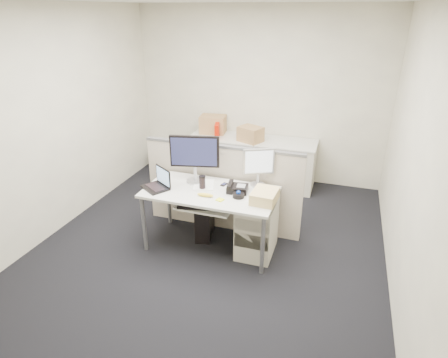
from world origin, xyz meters
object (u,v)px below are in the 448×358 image
(monitor_main, at_px, (195,159))
(desk_phone, at_px, (237,189))
(desk, at_px, (210,196))
(laptop, at_px, (155,179))

(monitor_main, bearing_deg, desk_phone, -23.46)
(desk, bearing_deg, monitor_main, 144.25)
(desk, distance_m, monitor_main, 0.47)
(laptop, xyz_separation_m, desk_phone, (0.92, 0.22, -0.08))
(desk, bearing_deg, desk_phone, 14.93)
(desk, relative_size, laptop, 4.91)
(monitor_main, distance_m, desk_phone, 0.61)
(desk, xyz_separation_m, laptop, (-0.62, -0.14, 0.18))
(laptop, height_order, desk_phone, laptop)
(laptop, bearing_deg, monitor_main, 74.05)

